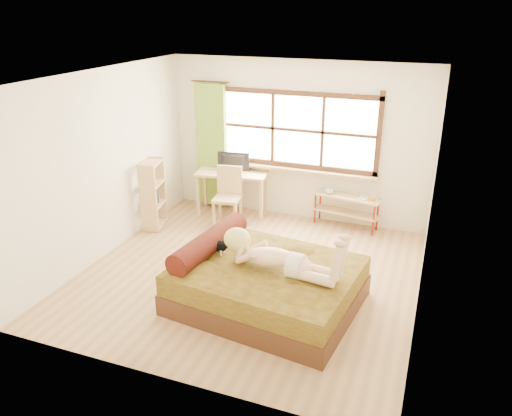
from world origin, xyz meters
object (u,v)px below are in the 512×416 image
at_px(bookshelf, 153,194).
at_px(pipe_shelf, 347,204).
at_px(kitten, 217,244).
at_px(desk, 232,177).
at_px(bed, 263,282).
at_px(chair, 228,192).
at_px(woman, 278,246).

bearing_deg(bookshelf, pipe_shelf, 8.20).
bearing_deg(kitten, bookshelf, 148.95).
distance_m(desk, pipe_shelf, 2.05).
xyz_separation_m(kitten, pipe_shelf, (1.19, 2.58, -0.26)).
bearing_deg(bed, chair, 130.32).
distance_m(chair, pipe_shelf, 2.01).
height_order(desk, chair, chair).
xyz_separation_m(bed, woman, (0.20, -0.06, 0.57)).
relative_size(bed, woman, 1.56).
relative_size(bed, desk, 1.79).
distance_m(kitten, bookshelf, 2.34).
bearing_deg(pipe_shelf, bookshelf, -150.80).
relative_size(desk, pipe_shelf, 1.15).
distance_m(bed, woman, 0.61).
relative_size(kitten, chair, 0.33).
bearing_deg(pipe_shelf, kitten, -105.95).
bearing_deg(bookshelf, desk, 33.31).
xyz_separation_m(woman, bookshelf, (-2.71, 1.60, -0.28)).
bearing_deg(bed, kitten, 179.27).
bearing_deg(woman, chair, 133.19).
xyz_separation_m(woman, desk, (-1.72, 2.61, -0.19)).
xyz_separation_m(kitten, desk, (-0.85, 2.46, 0.01)).
distance_m(woman, chair, 2.80).
relative_size(bed, chair, 2.41).
relative_size(woman, desk, 1.14).
xyz_separation_m(bed, pipe_shelf, (0.52, 2.67, 0.12)).
height_order(bed, chair, chair).
height_order(bed, pipe_shelf, bed).
height_order(desk, pipe_shelf, desk).
bearing_deg(pipe_shelf, chair, -157.42).
relative_size(bed, kitten, 7.29).
distance_m(woman, kitten, 0.90).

